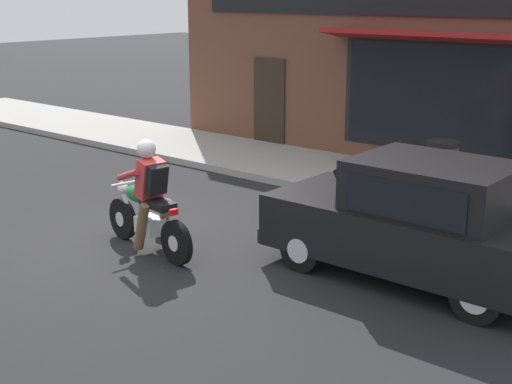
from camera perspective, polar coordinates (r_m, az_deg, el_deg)
ground_plane at (r=10.69m, az=-9.41°, el=-3.92°), size 80.00×80.00×0.00m
sidewalk_curb at (r=16.15m, az=-2.80°, el=3.25°), size 2.60×22.00×0.14m
storefront_building at (r=14.98m, az=11.59°, el=9.87°), size 1.25×11.64×4.20m
motorcycle_with_rider at (r=10.07m, az=-8.62°, el=-1.07°), size 0.65×2.01×1.62m
car_hatchback at (r=9.21m, az=12.78°, el=-2.31°), size 1.65×3.78×1.57m
trash_bin at (r=12.59m, az=14.62°, el=1.80°), size 0.56×0.56×0.98m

